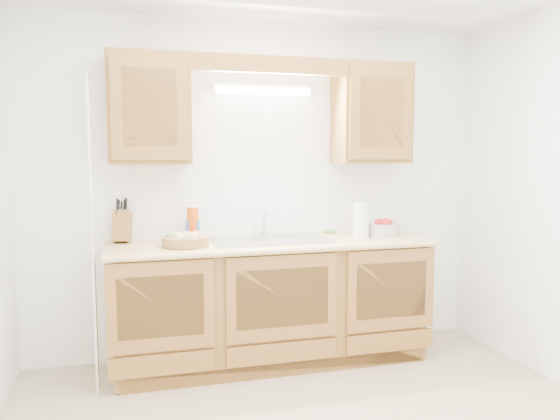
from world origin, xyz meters
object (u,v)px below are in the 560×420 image
object	(u,v)px
apple_bowl	(383,228)
knife_block	(122,226)
paper_towel	(361,221)
fruit_basket	(185,240)

from	to	relation	value
apple_bowl	knife_block	bearing A→B (deg)	173.72
knife_block	apple_bowl	bearing A→B (deg)	7.54
paper_towel	knife_block	bearing A→B (deg)	172.14
fruit_basket	apple_bowl	xyz separation A→B (m)	(1.50, 0.08, 0.01)
paper_towel	apple_bowl	bearing A→B (deg)	8.15
knife_block	apple_bowl	distance (m)	1.92
paper_towel	fruit_basket	bearing A→B (deg)	-177.71
fruit_basket	paper_towel	world-z (taller)	paper_towel
fruit_basket	apple_bowl	distance (m)	1.50
fruit_basket	paper_towel	bearing A→B (deg)	2.29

